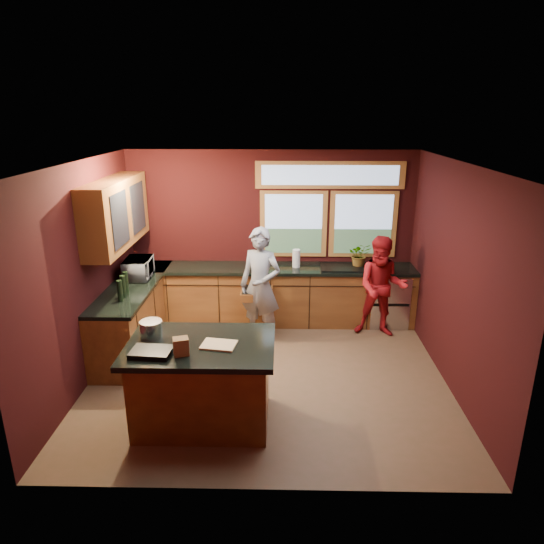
{
  "coord_description": "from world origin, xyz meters",
  "views": [
    {
      "loc": [
        0.17,
        -5.53,
        3.26
      ],
      "look_at": [
        0.04,
        0.4,
        1.28
      ],
      "focal_mm": 32.0,
      "sensor_mm": 36.0,
      "label": 1
    }
  ],
  "objects_px": {
    "person_grey": "(260,286)",
    "island": "(202,382)",
    "cutting_board": "(219,345)",
    "stock_pot": "(151,329)",
    "person_red": "(382,287)"
  },
  "relations": [
    {
      "from": "island",
      "to": "person_grey",
      "type": "bearing_deg",
      "value": 74.85
    },
    {
      "from": "island",
      "to": "stock_pot",
      "type": "relative_size",
      "value": 6.46
    },
    {
      "from": "person_grey",
      "to": "stock_pot",
      "type": "distance_m",
      "value": 2.15
    },
    {
      "from": "person_grey",
      "to": "person_red",
      "type": "bearing_deg",
      "value": 30.38
    },
    {
      "from": "island",
      "to": "person_grey",
      "type": "xyz_separation_m",
      "value": [
        0.54,
        2.0,
        0.38
      ]
    },
    {
      "from": "island",
      "to": "cutting_board",
      "type": "height_order",
      "value": "cutting_board"
    },
    {
      "from": "person_grey",
      "to": "island",
      "type": "bearing_deg",
      "value": -82.14
    },
    {
      "from": "stock_pot",
      "to": "cutting_board",
      "type": "bearing_deg",
      "value": -14.93
    },
    {
      "from": "person_red",
      "to": "cutting_board",
      "type": "height_order",
      "value": "person_red"
    },
    {
      "from": "cutting_board",
      "to": "stock_pot",
      "type": "xyz_separation_m",
      "value": [
        -0.75,
        0.2,
        0.08
      ]
    },
    {
      "from": "person_grey",
      "to": "cutting_board",
      "type": "height_order",
      "value": "person_grey"
    },
    {
      "from": "person_grey",
      "to": "cutting_board",
      "type": "distance_m",
      "value": 2.08
    },
    {
      "from": "island",
      "to": "person_grey",
      "type": "height_order",
      "value": "person_grey"
    },
    {
      "from": "cutting_board",
      "to": "person_red",
      "type": "bearing_deg",
      "value": 46.84
    },
    {
      "from": "person_grey",
      "to": "cutting_board",
      "type": "relative_size",
      "value": 4.89
    }
  ]
}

